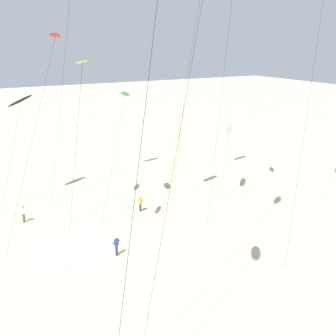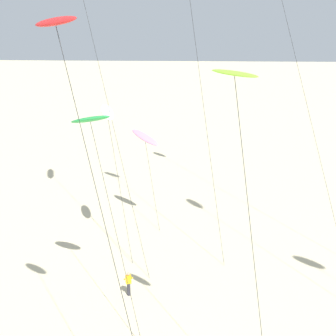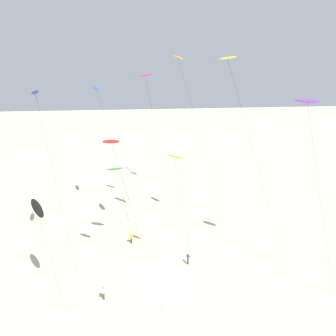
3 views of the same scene
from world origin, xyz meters
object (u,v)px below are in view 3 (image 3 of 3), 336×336
(kite_black, at_px, (37,208))
(kite_orange, at_px, (179,61))
(kite_pink, at_px, (131,170))
(kite_flyer_nearest, at_px, (103,293))
(kite_green, at_px, (115,169))
(kite_navy, at_px, (35,94))
(kite_purple, at_px, (308,103))
(kite_red, at_px, (112,144))
(kite_blue, at_px, (97,91))
(kite_white, at_px, (116,162))
(kite_lime, at_px, (175,160))
(kite_flyer_furthest, at_px, (188,258))
(kite_magenta, at_px, (146,78))
(kite_flyer_middle, at_px, (131,238))
(kite_yellow, at_px, (229,62))

(kite_black, height_order, kite_orange, kite_orange)
(kite_pink, xyz_separation_m, kite_flyer_nearest, (-3.21, -21.40, -6.50))
(kite_green, xyz_separation_m, kite_orange, (10.27, 14.56, 13.14))
(kite_navy, xyz_separation_m, kite_purple, (28.89, -4.81, -0.76))
(kite_red, height_order, kite_black, kite_red)
(kite_blue, relative_size, kite_green, 1.74)
(kite_white, relative_size, kite_lime, 0.72)
(kite_flyer_nearest, relative_size, kite_flyer_furthest, 1.00)
(kite_magenta, xyz_separation_m, kite_lime, (2.45, -15.40, -7.74))
(kite_red, xyz_separation_m, kite_flyer_furthest, (8.67, 1.45, -15.84))
(kite_flyer_nearest, bearing_deg, kite_purple, 8.01)
(kite_navy, xyz_separation_m, kite_green, (7.91, 2.30, -9.92))
(kite_blue, relative_size, kite_purple, 1.00)
(kite_purple, bearing_deg, kite_blue, 143.99)
(kite_pink, bearing_deg, kite_flyer_middle, -91.22)
(kite_pink, bearing_deg, kite_navy, -126.19)
(kite_blue, relative_size, kite_flyer_middle, 12.69)
(kite_green, bearing_deg, kite_white, 92.02)
(kite_lime, relative_size, kite_flyer_furthest, 9.12)
(kite_red, height_order, kite_magenta, kite_magenta)
(kite_orange, bearing_deg, kite_flyer_nearest, -114.95)
(kite_navy, xyz_separation_m, kite_yellow, (22.24, 2.58, 3.31))
(kite_blue, bearing_deg, kite_red, -79.68)
(kite_red, height_order, kite_purple, kite_purple)
(kite_flyer_middle, bearing_deg, kite_flyer_furthest, -37.53)
(kite_purple, bearing_deg, kite_flyer_nearest, -171.99)
(kite_black, bearing_deg, kite_flyer_middle, 44.41)
(kite_magenta, bearing_deg, kite_yellow, -41.99)
(kite_black, relative_size, kite_green, 0.93)
(kite_white, bearing_deg, kite_flyer_furthest, -51.87)
(kite_magenta, xyz_separation_m, kite_flyer_middle, (-2.95, -8.40, -21.52))
(kite_navy, bearing_deg, kite_red, -26.86)
(kite_pink, relative_size, kite_flyer_middle, 4.82)
(kite_red, xyz_separation_m, kite_white, (-0.58, 13.23, -6.29))
(kite_magenta, bearing_deg, kite_blue, 171.55)
(kite_yellow, bearing_deg, kite_black, -158.27)
(kite_black, height_order, kite_yellow, kite_yellow)
(kite_magenta, height_order, kite_green, kite_magenta)
(kite_green, relative_size, kite_flyer_nearest, 7.29)
(kite_blue, xyz_separation_m, kite_green, (2.68, -10.08, -9.01))
(kite_purple, bearing_deg, kite_flyer_middle, 158.22)
(kite_pink, relative_size, kite_orange, 0.31)
(kite_yellow, bearing_deg, kite_flyer_furthest, -135.10)
(kite_black, height_order, kite_flyer_nearest, kite_black)
(kite_red, height_order, kite_orange, kite_orange)
(kite_flyer_middle, bearing_deg, kite_flyer_nearest, -105.39)
(kite_navy, distance_m, kite_green, 12.89)
(kite_orange, bearing_deg, kite_lime, -98.59)
(kite_blue, height_order, kite_flyer_middle, kite_blue)
(kite_magenta, height_order, kite_flyer_furthest, kite_magenta)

